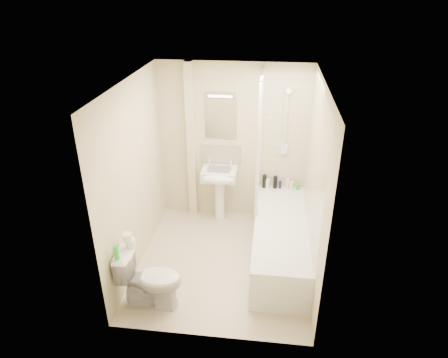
# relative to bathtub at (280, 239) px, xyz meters

# --- Properties ---
(floor) EXTENTS (2.50, 2.50, 0.00)m
(floor) POSITION_rel_bathtub_xyz_m (-0.75, -0.20, -0.29)
(floor) COLOR beige
(floor) RESTS_ON ground
(wall_back) EXTENTS (2.20, 0.02, 2.40)m
(wall_back) POSITION_rel_bathtub_xyz_m (-0.75, 1.05, 0.91)
(wall_back) COLOR beige
(wall_back) RESTS_ON ground
(wall_left) EXTENTS (0.02, 2.50, 2.40)m
(wall_left) POSITION_rel_bathtub_xyz_m (-1.85, -0.20, 0.91)
(wall_left) COLOR beige
(wall_left) RESTS_ON ground
(wall_right) EXTENTS (0.02, 2.50, 2.40)m
(wall_right) POSITION_rel_bathtub_xyz_m (0.35, -0.20, 0.91)
(wall_right) COLOR beige
(wall_right) RESTS_ON ground
(ceiling) EXTENTS (2.20, 2.50, 0.02)m
(ceiling) POSITION_rel_bathtub_xyz_m (-0.75, -0.20, 2.11)
(ceiling) COLOR white
(ceiling) RESTS_ON wall_back
(tile_back) EXTENTS (0.70, 0.01, 1.75)m
(tile_back) POSITION_rel_bathtub_xyz_m (0.00, 1.04, 1.14)
(tile_back) COLOR beige
(tile_back) RESTS_ON wall_back
(tile_right) EXTENTS (0.01, 2.10, 1.75)m
(tile_right) POSITION_rel_bathtub_xyz_m (0.34, 0.00, 1.14)
(tile_right) COLOR beige
(tile_right) RESTS_ON wall_right
(pipe_boxing) EXTENTS (0.12, 0.12, 2.40)m
(pipe_boxing) POSITION_rel_bathtub_xyz_m (-1.37, 0.99, 0.91)
(pipe_boxing) COLOR beige
(pipe_boxing) RESTS_ON ground
(splashback) EXTENTS (0.60, 0.02, 0.30)m
(splashback) POSITION_rel_bathtub_xyz_m (-0.93, 1.04, 0.74)
(splashback) COLOR beige
(splashback) RESTS_ON wall_back
(mirror) EXTENTS (0.46, 0.01, 0.60)m
(mirror) POSITION_rel_bathtub_xyz_m (-0.93, 1.04, 1.29)
(mirror) COLOR white
(mirror) RESTS_ON wall_back
(strip_light) EXTENTS (0.42, 0.07, 0.07)m
(strip_light) POSITION_rel_bathtub_xyz_m (-0.93, 1.02, 1.66)
(strip_light) COLOR silver
(strip_light) RESTS_ON wall_back
(bathtub) EXTENTS (0.70, 2.10, 0.55)m
(bathtub) POSITION_rel_bathtub_xyz_m (0.00, 0.00, 0.00)
(bathtub) COLOR white
(bathtub) RESTS_ON ground
(shower_screen) EXTENTS (0.04, 0.92, 1.80)m
(shower_screen) POSITION_rel_bathtub_xyz_m (-0.35, 0.60, 1.16)
(shower_screen) COLOR white
(shower_screen) RESTS_ON bathtub
(shower_fixture) EXTENTS (0.10, 0.16, 0.99)m
(shower_fixture) POSITION_rel_bathtub_xyz_m (-0.00, 0.99, 1.26)
(shower_fixture) COLOR white
(shower_fixture) RESTS_ON wall_back
(pedestal_sink) EXTENTS (0.51, 0.48, 0.99)m
(pedestal_sink) POSITION_rel_bathtub_xyz_m (-0.93, 0.81, 0.41)
(pedestal_sink) COLOR white
(pedestal_sink) RESTS_ON ground
(bottle_black_a) EXTENTS (0.07, 0.07, 0.21)m
(bottle_black_a) POSITION_rel_bathtub_xyz_m (-0.26, 0.96, 0.36)
(bottle_black_a) COLOR black
(bottle_black_a) RESTS_ON bathtub
(bottle_white_a) EXTENTS (0.06, 0.06, 0.14)m
(bottle_white_a) POSITION_rel_bathtub_xyz_m (-0.21, 0.96, 0.33)
(bottle_white_a) COLOR white
(bottle_white_a) RESTS_ON bathtub
(bottle_black_b) EXTENTS (0.06, 0.06, 0.19)m
(bottle_black_b) POSITION_rel_bathtub_xyz_m (-0.10, 0.96, 0.36)
(bottle_black_b) COLOR black
(bottle_black_b) RESTS_ON bathtub
(bottle_blue) EXTENTS (0.04, 0.04, 0.11)m
(bottle_blue) POSITION_rel_bathtub_xyz_m (-0.02, 0.96, 0.32)
(bottle_blue) COLOR navy
(bottle_blue) RESTS_ON bathtub
(bottle_cream) EXTENTS (0.06, 0.06, 0.17)m
(bottle_cream) POSITION_rel_bathtub_xyz_m (0.09, 0.96, 0.35)
(bottle_cream) COLOR beige
(bottle_cream) RESTS_ON bathtub
(bottle_white_b) EXTENTS (0.05, 0.05, 0.13)m
(bottle_white_b) POSITION_rel_bathtub_xyz_m (0.15, 0.96, 0.32)
(bottle_white_b) COLOR white
(bottle_white_b) RESTS_ON bathtub
(bottle_green) EXTENTS (0.06, 0.06, 0.09)m
(bottle_green) POSITION_rel_bathtub_xyz_m (0.24, 0.96, 0.30)
(bottle_green) COLOR green
(bottle_green) RESTS_ON bathtub
(toilet) EXTENTS (0.45, 0.74, 0.72)m
(toilet) POSITION_rel_bathtub_xyz_m (-1.47, -1.05, 0.07)
(toilet) COLOR white
(toilet) RESTS_ON ground
(toilet_roll_lower) EXTENTS (0.11, 0.11, 0.09)m
(toilet_roll_lower) POSITION_rel_bathtub_xyz_m (-1.69, -0.95, 0.48)
(toilet_roll_lower) COLOR white
(toilet_roll_lower) RESTS_ON toilet
(toilet_roll_upper) EXTENTS (0.10, 0.10, 0.09)m
(toilet_roll_upper) POSITION_rel_bathtub_xyz_m (-1.71, -0.98, 0.57)
(toilet_roll_upper) COLOR white
(toilet_roll_upper) RESTS_ON toilet_roll_lower
(green_bottle) EXTENTS (0.06, 0.06, 0.17)m
(green_bottle) POSITION_rel_bathtub_xyz_m (-1.76, -1.19, 0.52)
(green_bottle) COLOR green
(green_bottle) RESTS_ON toilet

